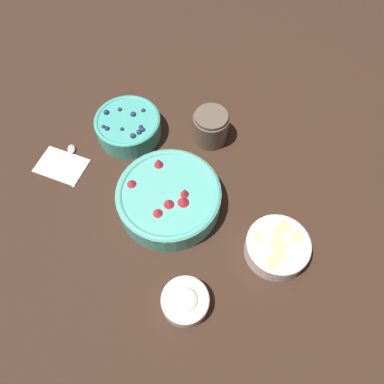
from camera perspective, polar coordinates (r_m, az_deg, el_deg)
ground_plane at (r=0.96m, az=-2.03°, el=-1.01°), size 4.00×4.00×0.00m
bowl_strawberries at (r=0.92m, az=-3.56°, el=-0.81°), size 0.26×0.26×0.09m
bowl_blueberries at (r=1.07m, az=-9.70°, el=9.98°), size 0.18×0.18×0.07m
bowl_bananas at (r=0.90m, az=12.86°, el=-8.12°), size 0.15×0.15×0.05m
bowl_cream at (r=0.84m, az=-1.05°, el=-16.27°), size 0.10×0.10×0.05m
jar_chocolate at (r=1.04m, az=2.85°, el=9.76°), size 0.10×0.10×0.09m
napkin at (r=1.07m, az=-19.30°, el=3.84°), size 0.15×0.12×0.01m
spoon at (r=1.08m, az=-17.84°, el=5.12°), size 0.11×0.10×0.01m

